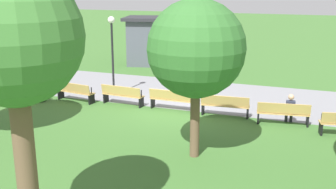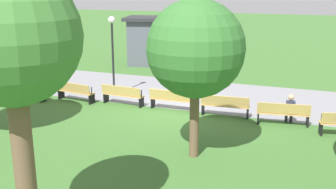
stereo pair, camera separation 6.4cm
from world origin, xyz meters
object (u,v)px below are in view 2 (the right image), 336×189
at_px(person_seated, 290,108).
at_px(lamp_post, 112,41).
at_px(bench_4, 172,99).
at_px(bench_3, 122,95).
at_px(bench_5, 225,105).
at_px(bench_6, 283,113).
at_px(bench_1, 28,89).
at_px(kiosk, 152,40).
at_px(bench_2, 75,91).
at_px(tree_0, 196,49).
at_px(tree_1, 12,41).

bearing_deg(person_seated, lamp_post, 161.82).
distance_m(bench_4, person_seated, 4.76).
height_order(bench_3, lamp_post, lamp_post).
bearing_deg(bench_5, bench_6, -10.45).
distance_m(bench_1, kiosk, 10.08).
xyz_separation_m(bench_2, bench_6, (9.07, 0.00, 0.00)).
relative_size(bench_5, person_seated, 1.62).
height_order(bench_2, tree_0, tree_0).
height_order(bench_6, person_seated, person_seated).
height_order(person_seated, lamp_post, lamp_post).
distance_m(bench_5, kiosk, 11.55).
relative_size(bench_4, bench_5, 0.98).
relative_size(bench_2, tree_1, 0.36).
xyz_separation_m(tree_1, kiosk, (-5.18, 18.67, -2.56)).
distance_m(bench_4, tree_0, 5.53).
relative_size(bench_1, tree_0, 0.41).
distance_m(bench_1, bench_3, 4.55).
relative_size(bench_5, lamp_post, 0.52).
height_order(tree_0, lamp_post, tree_0).
bearing_deg(tree_0, bench_5, 89.45).
bearing_deg(bench_6, person_seated, 30.13).
height_order(bench_1, bench_3, same).
bearing_deg(lamp_post, tree_1, -70.33).
distance_m(bench_1, tree_1, 12.03).
relative_size(tree_0, tree_1, 0.87).
bearing_deg(bench_3, bench_4, 6.28).
bearing_deg(bench_3, tree_0, -38.12).
bearing_deg(lamp_post, bench_2, -125.65).
bearing_deg(bench_4, tree_0, -61.91).
height_order(bench_2, bench_6, same).
distance_m(bench_1, tree_0, 10.05).
bearing_deg(lamp_post, tree_0, -44.03).
xyz_separation_m(bench_6, tree_0, (-2.30, -3.86, 2.84)).
relative_size(person_seated, lamp_post, 0.32).
bearing_deg(tree_1, bench_2, 118.42).
distance_m(bench_3, person_seated, 7.03).
bearing_deg(bench_5, tree_1, -104.82).
bearing_deg(bench_3, person_seated, 3.63).
height_order(bench_4, person_seated, person_seated).
distance_m(bench_3, kiosk, 9.53).
distance_m(tree_0, lamp_post, 7.86).
xyz_separation_m(bench_2, bench_4, (4.53, 0.33, 0.00)).
distance_m(bench_5, tree_0, 4.99).
relative_size(bench_1, bench_6, 1.00).
xyz_separation_m(bench_1, bench_2, (2.24, 0.41, 0.00)).
bearing_deg(bench_6, bench_5, 165.35).
xyz_separation_m(bench_4, tree_1, (0.49, -9.61, 3.67)).
distance_m(bench_6, lamp_post, 8.36).
relative_size(bench_1, bench_3, 1.01).
relative_size(bench_6, lamp_post, 0.53).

